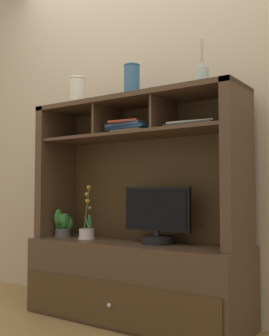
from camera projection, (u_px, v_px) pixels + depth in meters
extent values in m
cube|color=olive|center=(134.00, 322.00, 2.54)|extent=(6.00, 6.00, 0.02)
cube|color=#BCAA8E|center=(156.00, 99.00, 2.83)|extent=(6.00, 0.02, 2.80)
cube|color=#483323|center=(134.00, 281.00, 2.55)|extent=(1.39, 0.46, 0.47)
cube|color=#422F19|center=(110.00, 305.00, 2.35)|extent=(1.33, 0.01, 0.25)
sphere|color=silver|center=(109.00, 305.00, 2.34)|extent=(0.02, 0.02, 0.02)
cube|color=#483323|center=(57.00, 172.00, 2.97)|extent=(0.06, 0.36, 0.89)
cube|color=#483323|center=(238.00, 166.00, 2.21)|extent=(0.06, 0.36, 0.89)
cube|color=#422F19|center=(149.00, 173.00, 2.73)|extent=(1.33, 0.02, 0.86)
cube|color=#483323|center=(134.00, 101.00, 2.62)|extent=(1.39, 0.36, 0.03)
cube|color=#483323|center=(134.00, 135.00, 2.60)|extent=(1.27, 0.32, 0.02)
cube|color=#483323|center=(108.00, 122.00, 2.73)|extent=(0.02, 0.31, 0.19)
cube|color=#483323|center=(164.00, 115.00, 2.49)|extent=(0.02, 0.31, 0.19)
cylinder|color=black|center=(157.00, 240.00, 2.47)|extent=(0.19, 0.19, 0.05)
cylinder|color=black|center=(157.00, 234.00, 2.47)|extent=(0.04, 0.04, 0.03)
cube|color=black|center=(157.00, 209.00, 2.48)|extent=(0.44, 0.03, 0.26)
cube|color=black|center=(155.00, 209.00, 2.47)|extent=(0.41, 0.00, 0.23)
cylinder|color=silver|center=(87.00, 234.00, 2.73)|extent=(0.10, 0.10, 0.07)
cylinder|color=silver|center=(87.00, 238.00, 2.73)|extent=(0.11, 0.11, 0.01)
cylinder|color=#4C6B38|center=(87.00, 208.00, 2.74)|extent=(0.02, 0.04, 0.27)
sphere|color=#B98336|center=(90.00, 208.00, 2.74)|extent=(0.02, 0.02, 0.02)
sphere|color=#B98336|center=(87.00, 201.00, 2.74)|extent=(0.03, 0.03, 0.03)
sphere|color=#B98336|center=(87.00, 194.00, 2.77)|extent=(0.03, 0.03, 0.03)
sphere|color=#B98336|center=(89.00, 187.00, 2.76)|extent=(0.03, 0.03, 0.03)
ellipsoid|color=#449154|center=(88.00, 224.00, 2.71)|extent=(0.04, 0.05, 0.11)
ellipsoid|color=#449154|center=(90.00, 224.00, 2.73)|extent=(0.05, 0.06, 0.13)
cylinder|color=#4E4F4A|center=(63.00, 233.00, 2.87)|extent=(0.10, 0.10, 0.06)
cylinder|color=#4E4F4A|center=(63.00, 236.00, 2.87)|extent=(0.12, 0.12, 0.01)
ellipsoid|color=#2E6F2C|center=(65.00, 220.00, 2.86)|extent=(0.05, 0.08, 0.10)
ellipsoid|color=#2E6F2C|center=(68.00, 223.00, 2.88)|extent=(0.08, 0.07, 0.09)
ellipsoid|color=#2E6F2C|center=(64.00, 223.00, 2.89)|extent=(0.07, 0.07, 0.12)
ellipsoid|color=#2E6F2C|center=(60.00, 222.00, 2.90)|extent=(0.04, 0.08, 0.12)
ellipsoid|color=#2E6F2C|center=(58.00, 217.00, 2.86)|extent=(0.04, 0.07, 0.11)
ellipsoid|color=#2E6F2C|center=(61.00, 219.00, 2.86)|extent=(0.06, 0.06, 0.08)
cube|color=beige|center=(132.00, 133.00, 2.61)|extent=(0.31, 0.19, 0.01)
cube|color=beige|center=(133.00, 131.00, 2.62)|extent=(0.24, 0.20, 0.01)
cube|color=navy|center=(132.00, 129.00, 2.60)|extent=(0.33, 0.21, 0.02)
cube|color=#345580|center=(132.00, 126.00, 2.62)|extent=(0.29, 0.23, 0.02)
cube|color=#A83D2B|center=(131.00, 123.00, 2.61)|extent=(0.23, 0.26, 0.01)
cube|color=#AA3326|center=(193.00, 127.00, 2.38)|extent=(0.34, 0.23, 0.01)
cube|color=#354148|center=(194.00, 125.00, 2.39)|extent=(0.29, 0.20, 0.01)
cube|color=beige|center=(194.00, 123.00, 2.40)|extent=(0.29, 0.21, 0.01)
cylinder|color=#AABDB8|center=(202.00, 79.00, 2.38)|extent=(0.08, 0.08, 0.12)
cylinder|color=#AABDB8|center=(202.00, 67.00, 2.38)|extent=(0.03, 0.03, 0.02)
cylinder|color=tan|center=(202.00, 54.00, 2.39)|extent=(0.00, 0.04, 0.17)
cylinder|color=tan|center=(202.00, 54.00, 2.39)|extent=(0.03, 0.00, 0.17)
cylinder|color=tan|center=(201.00, 54.00, 2.39)|extent=(0.00, 0.03, 0.17)
cylinder|color=tan|center=(202.00, 53.00, 2.38)|extent=(0.02, 0.00, 0.17)
cylinder|color=#356089|center=(132.00, 82.00, 2.60)|extent=(0.10, 0.10, 0.19)
torus|color=#356089|center=(132.00, 66.00, 2.60)|extent=(0.10, 0.10, 0.01)
cylinder|color=silver|center=(77.00, 93.00, 2.85)|extent=(0.11, 0.11, 0.18)
torus|color=silver|center=(78.00, 79.00, 2.86)|extent=(0.11, 0.11, 0.02)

